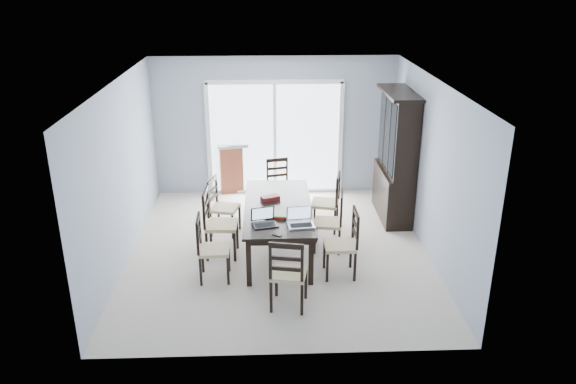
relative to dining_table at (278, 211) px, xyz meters
name	(u,v)px	position (x,y,z in m)	size (l,w,h in m)	color
floor	(278,251)	(0.00, 0.00, -0.67)	(5.00, 5.00, 0.00)	#BDB0A2
ceiling	(277,81)	(0.00, 0.00, 1.93)	(5.00, 5.00, 0.00)	white
back_wall	(275,127)	(0.00, 2.50, 0.63)	(4.50, 0.02, 2.60)	#919CAD
wall_left	(122,173)	(-2.25, 0.00, 0.63)	(0.02, 5.00, 2.60)	#919CAD
wall_right	(431,169)	(2.25, 0.00, 0.63)	(0.02, 5.00, 2.60)	#919CAD
balcony	(274,176)	(0.00, 3.50, -0.72)	(4.50, 2.00, 0.10)	gray
railing	(273,136)	(0.00, 4.50, -0.12)	(4.50, 0.06, 1.10)	#99999E
dining_table	(278,211)	(0.00, 0.00, 0.00)	(1.00, 2.20, 0.75)	black
china_hutch	(396,158)	(2.02, 1.25, 0.40)	(0.50, 1.38, 2.20)	black
sliding_door	(275,138)	(0.00, 2.48, 0.41)	(2.52, 0.05, 2.18)	silver
chair_left_near	(207,241)	(-0.99, -0.79, -0.10)	(0.43, 0.42, 1.09)	black
chair_left_mid	(214,216)	(-0.95, -0.08, -0.04)	(0.49, 0.47, 1.21)	black
chair_left_far	(219,200)	(-0.93, 0.70, -0.10)	(0.51, 0.50, 1.08)	black
chair_right_near	(347,236)	(0.94, -0.75, -0.08)	(0.44, 0.43, 1.13)	black
chair_right_mid	(334,215)	(0.85, 0.03, -0.10)	(0.47, 0.46, 1.08)	black
chair_right_far	(331,196)	(0.88, 0.74, -0.08)	(0.52, 0.51, 1.13)	black
chair_end_near	(288,267)	(0.08, -1.61, -0.07)	(0.51, 0.52, 1.15)	black
chair_end_far	(278,179)	(0.05, 1.67, -0.11)	(0.48, 0.49, 1.06)	black
laptop_dark	(265,222)	(-0.19, -0.69, 0.13)	(0.38, 0.31, 0.23)	black
laptop_silver	(301,222)	(0.30, -0.72, 0.14)	(0.39, 0.29, 0.25)	#BDBDBF
book_stack	(276,215)	(-0.04, -0.38, 0.10)	(0.33, 0.27, 0.05)	maroon
cell_phone	(277,235)	(-0.03, -1.00, 0.08)	(0.12, 0.06, 0.01)	black
game_box	(270,198)	(-0.11, 0.23, 0.11)	(0.27, 0.14, 0.07)	#4E0F19
hot_tub	(258,155)	(-0.34, 3.36, -0.19)	(2.18, 2.03, 0.96)	brown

